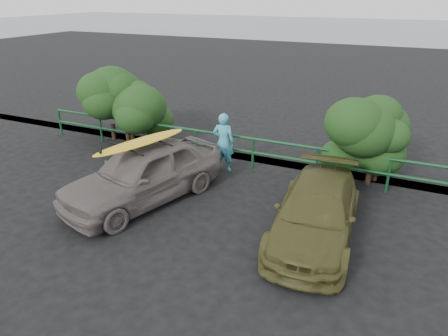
{
  "coord_description": "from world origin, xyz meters",
  "views": [
    {
      "loc": [
        4.94,
        -5.99,
        5.17
      ],
      "look_at": [
        1.25,
        2.23,
        1.18
      ],
      "focal_mm": 32.0,
      "sensor_mm": 36.0,
      "label": 1
    }
  ],
  "objects_px": {
    "guardrail": "(224,149)",
    "olive_vehicle": "(316,212)",
    "surfboard": "(141,142)",
    "sedan": "(144,173)",
    "man": "(223,142)"
  },
  "relations": [
    {
      "from": "guardrail",
      "to": "olive_vehicle",
      "type": "relative_size",
      "value": 3.28
    },
    {
      "from": "man",
      "to": "surfboard",
      "type": "bearing_deg",
      "value": 59.78
    },
    {
      "from": "olive_vehicle",
      "to": "surfboard",
      "type": "xyz_separation_m",
      "value": [
        -4.55,
        -0.1,
        1.04
      ]
    },
    {
      "from": "man",
      "to": "sedan",
      "type": "bearing_deg",
      "value": 59.78
    },
    {
      "from": "olive_vehicle",
      "to": "surfboard",
      "type": "distance_m",
      "value": 4.67
    },
    {
      "from": "guardrail",
      "to": "olive_vehicle",
      "type": "xyz_separation_m",
      "value": [
        3.63,
        -3.02,
        0.1
      ]
    },
    {
      "from": "guardrail",
      "to": "sedan",
      "type": "distance_m",
      "value": 3.26
    },
    {
      "from": "guardrail",
      "to": "olive_vehicle",
      "type": "bearing_deg",
      "value": -39.76
    },
    {
      "from": "guardrail",
      "to": "sedan",
      "type": "height_order",
      "value": "sedan"
    },
    {
      "from": "sedan",
      "to": "olive_vehicle",
      "type": "bearing_deg",
      "value": 19.29
    },
    {
      "from": "guardrail",
      "to": "man",
      "type": "bearing_deg",
      "value": -67.09
    },
    {
      "from": "surfboard",
      "to": "olive_vehicle",
      "type": "bearing_deg",
      "value": 19.29
    },
    {
      "from": "guardrail",
      "to": "surfboard",
      "type": "xyz_separation_m",
      "value": [
        -0.92,
        -3.12,
        1.14
      ]
    },
    {
      "from": "sedan",
      "to": "guardrail",
      "type": "bearing_deg",
      "value": 91.7
    },
    {
      "from": "guardrail",
      "to": "sedan",
      "type": "xyz_separation_m",
      "value": [
        -0.92,
        -3.12,
        0.27
      ]
    }
  ]
}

